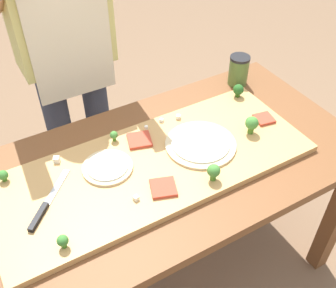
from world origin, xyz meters
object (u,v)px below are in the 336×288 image
object	(u,v)px
chefs_knife	(45,207)
broccoli_floret_back_mid	(252,124)
prep_table	(164,182)
sauce_jar	(239,70)
pizza_whole_white_garlic	(107,167)
broccoli_floret_back_left	(114,135)
pizza_whole_cheese_artichoke	(201,144)
cheese_crumble_b	(161,120)
broccoli_floret_front_right	(238,90)
broccoli_floret_front_left	(214,171)
cheese_crumble_a	(136,198)
pizza_slice_near_right	(264,119)
cheese_crumble_f	(146,127)
cook_center	(64,42)
broccoli_floret_center_right	(63,241)
pizza_slice_near_left	(163,188)
broccoli_floret_center_left	(3,175)
cheese_crumble_c	(57,160)
pizza_slice_center	(139,140)
cheese_crumble_d	(178,117)

from	to	relation	value
chefs_knife	broccoli_floret_back_mid	size ratio (longest dim) A/B	2.85
prep_table	sauce_jar	world-z (taller)	sauce_jar
pizza_whole_white_garlic	broccoli_floret_back_left	bearing A→B (deg)	56.38
pizza_whole_cheese_artichoke	cheese_crumble_b	world-z (taller)	pizza_whole_cheese_artichoke
broccoli_floret_front_right	broccoli_floret_front_left	bearing A→B (deg)	-136.72
prep_table	cheese_crumble_a	world-z (taller)	cheese_crumble_a
pizza_slice_near_right	broccoli_floret_front_left	size ratio (longest dim) A/B	1.08
pizza_whole_cheese_artichoke	cheese_crumble_f	size ratio (longest dim) A/B	21.73
broccoli_floret_front_right	sauce_jar	size ratio (longest dim) A/B	0.42
chefs_knife	cheese_crumble_f	size ratio (longest dim) A/B	17.10
cheese_crumble_f	chefs_knife	bearing A→B (deg)	-157.68
chefs_knife	cheese_crumble_f	distance (m)	0.51
broccoli_floret_back_left	cook_center	distance (m)	0.50
broccoli_floret_center_right	sauce_jar	distance (m)	1.10
chefs_knife	broccoli_floret_back_left	distance (m)	0.38
cheese_crumble_f	pizza_slice_near_left	bearing A→B (deg)	-107.56
pizza_whole_cheese_artichoke	broccoli_floret_center_left	size ratio (longest dim) A/B	6.12
broccoli_floret_center_left	broccoli_floret_center_right	size ratio (longest dim) A/B	0.91
broccoli_floret_back_mid	sauce_jar	xyz separation A→B (m)	(0.19, 0.33, -0.00)
pizza_slice_near_left	broccoli_floret_back_left	world-z (taller)	broccoli_floret_back_left
broccoli_floret_back_left	sauce_jar	distance (m)	0.68
cheese_crumble_b	sauce_jar	distance (m)	0.47
pizza_whole_white_garlic	broccoli_floret_back_left	xyz separation A→B (m)	(0.08, 0.12, 0.02)
pizza_slice_near_right	cheese_crumble_b	world-z (taller)	cheese_crumble_b
cheese_crumble_a	cheese_crumble_c	bearing A→B (deg)	119.00
cook_center	cheese_crumble_c	bearing A→B (deg)	-115.86
pizza_slice_center	broccoli_floret_back_mid	xyz separation A→B (m)	(0.40, -0.17, 0.04)
broccoli_floret_front_right	broccoli_floret_back_mid	bearing A→B (deg)	-115.62
prep_table	broccoli_floret_center_right	xyz separation A→B (m)	(-0.45, -0.19, 0.16)
pizza_whole_cheese_artichoke	cheese_crumble_b	xyz separation A→B (m)	(-0.06, 0.20, -0.00)
cheese_crumble_b	sauce_jar	world-z (taller)	sauce_jar
prep_table	broccoli_floret_back_left	world-z (taller)	broccoli_floret_back_left
cheese_crumble_a	broccoli_floret_back_left	bearing A→B (deg)	78.86
broccoli_floret_center_left	cheese_crumble_f	size ratio (longest dim) A/B	3.55
pizza_whole_white_garlic	cheese_crumble_b	bearing A→B (deg)	24.62
broccoli_floret_center_left	cheese_crumble_a	bearing A→B (deg)	-40.64
broccoli_floret_back_mid	cheese_crumble_f	world-z (taller)	broccoli_floret_back_mid
cheese_crumble_c	cheese_crumble_f	distance (m)	0.37
broccoli_floret_front_right	broccoli_floret_back_left	xyz separation A→B (m)	(-0.59, 0.00, -0.01)
pizza_slice_center	broccoli_floret_center_right	distance (m)	0.51
broccoli_floret_front_left	cheese_crumble_a	world-z (taller)	broccoli_floret_front_left
broccoli_floret_front_left	cheese_crumble_f	distance (m)	0.37
cheese_crumble_c	cheese_crumble_d	distance (m)	0.51
cheese_crumble_a	cook_center	size ratio (longest dim) A/B	0.01
cheese_crumble_d	cheese_crumble_f	world-z (taller)	cheese_crumble_d
prep_table	cook_center	bearing A→B (deg)	100.83
broccoli_floret_center_left	cheese_crumble_b	world-z (taller)	broccoli_floret_center_left
chefs_knife	cheese_crumble_f	xyz separation A→B (m)	(0.47, 0.19, 0.00)
sauce_jar	cook_center	size ratio (longest dim) A/B	0.08
cheese_crumble_d	broccoli_floret_front_left	bearing A→B (deg)	-101.54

